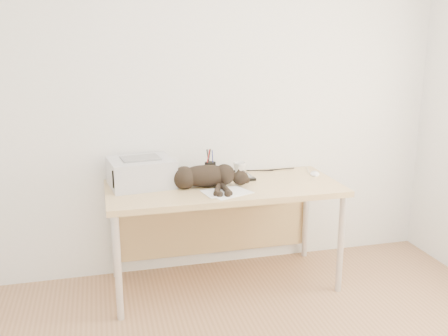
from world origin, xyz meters
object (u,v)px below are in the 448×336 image
object	(u,v)px
cat	(203,177)
mouse	(315,172)
mug	(240,168)
pen_cup	(210,169)
printer	(141,172)
desk	(221,200)

from	to	relation	value
cat	mouse	distance (m)	0.88
mug	mouse	size ratio (longest dim) A/B	0.81
mug	mouse	xyz separation A→B (m)	(0.54, -0.15, -0.03)
cat	mouse	size ratio (longest dim) A/B	5.89
pen_cup	mug	bearing A→B (deg)	5.98
mug	pen_cup	size ratio (longest dim) A/B	0.46
printer	mug	world-z (taller)	printer
pen_cup	mouse	xyz separation A→B (m)	(0.77, -0.13, -0.04)
printer	cat	distance (m)	0.43
pen_cup	mouse	distance (m)	0.78
cat	desk	bearing A→B (deg)	37.83
printer	cat	world-z (taller)	printer
printer	mug	distance (m)	0.75
printer	mouse	bearing A→B (deg)	-1.46
desk	printer	xyz separation A→B (m)	(-0.55, 0.05, 0.23)
printer	mug	size ratio (longest dim) A/B	4.85
printer	mouse	distance (m)	1.27
desk	mug	world-z (taller)	mug
desk	mug	bearing A→B (deg)	42.46
printer	pen_cup	xyz separation A→B (m)	(0.51, 0.10, -0.04)
desk	pen_cup	bearing A→B (deg)	107.35
printer	pen_cup	world-z (taller)	pen_cup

